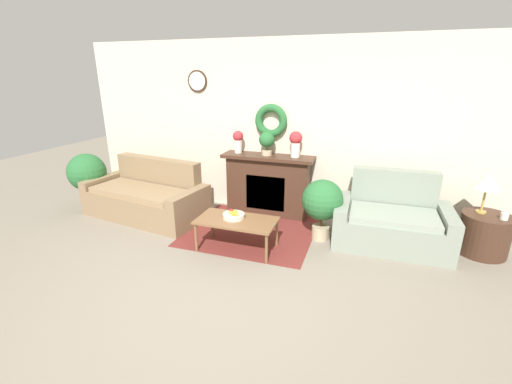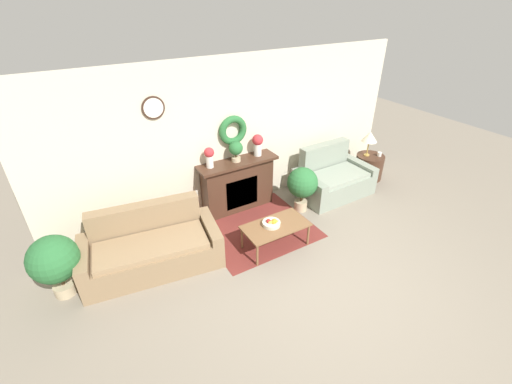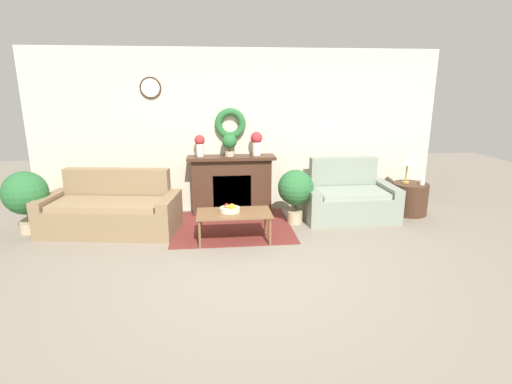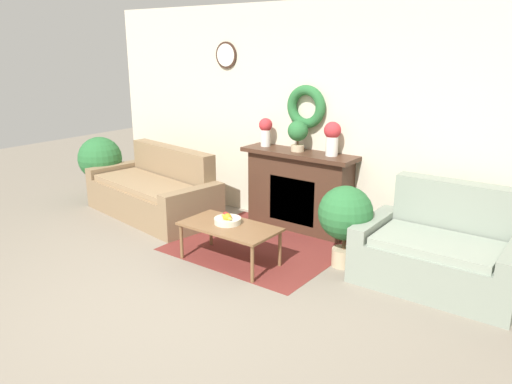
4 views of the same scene
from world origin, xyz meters
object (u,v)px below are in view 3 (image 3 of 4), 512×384
object	(u,v)px
fruit_bowl	(230,209)
table_lamp	(408,158)
coffee_table	(234,215)
side_table_by_loveseat	(410,199)
potted_plant_on_mantel	(229,143)
fireplace	(232,184)
couch_left	(112,211)
vase_on_mantel_left	(200,144)
loveseat_right	(348,199)
potted_plant_floor_by_couch	(25,195)
mug	(422,182)
vase_on_mantel_right	(256,142)
potted_plant_floor_by_loveseat	(296,189)

from	to	relation	value
fruit_bowl	table_lamp	xyz separation A→B (m)	(2.99, 0.92, 0.49)
coffee_table	table_lamp	size ratio (longest dim) A/B	1.94
side_table_by_loveseat	potted_plant_on_mantel	distance (m)	3.17
fireplace	side_table_by_loveseat	bearing A→B (deg)	-7.68
couch_left	fruit_bowl	world-z (taller)	couch_left
vase_on_mantel_left	loveseat_right	bearing A→B (deg)	-11.35
potted_plant_on_mantel	potted_plant_floor_by_couch	distance (m)	3.12
loveseat_right	side_table_by_loveseat	world-z (taller)	loveseat_right
loveseat_right	mug	world-z (taller)	loveseat_right
potted_plant_on_mantel	mug	bearing A→B (deg)	-8.87
fruit_bowl	table_lamp	size ratio (longest dim) A/B	0.53
coffee_table	table_lamp	xyz separation A→B (m)	(2.94, 0.95, 0.57)
coffee_table	vase_on_mantel_left	world-z (taller)	vase_on_mantel_left
loveseat_right	vase_on_mantel_right	world-z (taller)	vase_on_mantel_right
loveseat_right	coffee_table	size ratio (longest dim) A/B	1.43
coffee_table	side_table_by_loveseat	distance (m)	3.14
fruit_bowl	vase_on_mantel_left	world-z (taller)	vase_on_mantel_left
fruit_bowl	coffee_table	bearing A→B (deg)	-30.80
loveseat_right	couch_left	bearing A→B (deg)	-177.07
table_lamp	potted_plant_floor_by_couch	xyz separation A→B (m)	(-5.92, -0.32, -0.36)
fireplace	side_table_by_loveseat	size ratio (longest dim) A/B	2.49
coffee_table	potted_plant_floor_by_couch	distance (m)	3.06
fireplace	vase_on_mantel_left	world-z (taller)	vase_on_mantel_left
mug	vase_on_mantel_left	distance (m)	3.71
fireplace	couch_left	bearing A→B (deg)	-158.85
coffee_table	potted_plant_floor_by_loveseat	size ratio (longest dim) A/B	1.21
vase_on_mantel_left	potted_plant_floor_by_loveseat	xyz separation A→B (m)	(1.47, -0.66, -0.64)
loveseat_right	potted_plant_floor_by_loveseat	distance (m)	0.96
table_lamp	coffee_table	bearing A→B (deg)	-162.08
coffee_table	table_lamp	distance (m)	3.14
vase_on_mantel_right	fruit_bowl	bearing A→B (deg)	-111.86
potted_plant_on_mantel	fireplace	bearing A→B (deg)	30.18
vase_on_mantel_right	side_table_by_loveseat	bearing A→B (deg)	-9.06
fireplace	coffee_table	distance (m)	1.30
side_table_by_loveseat	potted_plant_on_mantel	bearing A→B (deg)	172.65
side_table_by_loveseat	table_lamp	size ratio (longest dim) A/B	1.10
coffee_table	potted_plant_floor_by_loveseat	bearing A→B (deg)	32.62
mug	vase_on_mantel_right	world-z (taller)	vase_on_mantel_right
fireplace	coffee_table	bearing A→B (deg)	-91.34
fruit_bowl	mug	xyz separation A→B (m)	(3.19, 0.76, 0.12)
coffee_table	potted_plant_on_mantel	distance (m)	1.52
fireplace	fruit_bowl	size ratio (longest dim) A/B	5.14
couch_left	table_lamp	size ratio (longest dim) A/B	3.87
vase_on_mantel_left	mug	bearing A→B (deg)	-8.01
couch_left	loveseat_right	bearing A→B (deg)	12.15
loveseat_right	side_table_by_loveseat	size ratio (longest dim) A/B	2.52
mug	potted_plant_on_mantel	xyz separation A→B (m)	(-3.13, 0.49, 0.63)
potted_plant_floor_by_loveseat	fireplace	bearing A→B (deg)	145.72
loveseat_right	vase_on_mantel_left	distance (m)	2.58
potted_plant_floor_by_couch	couch_left	bearing A→B (deg)	-2.14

